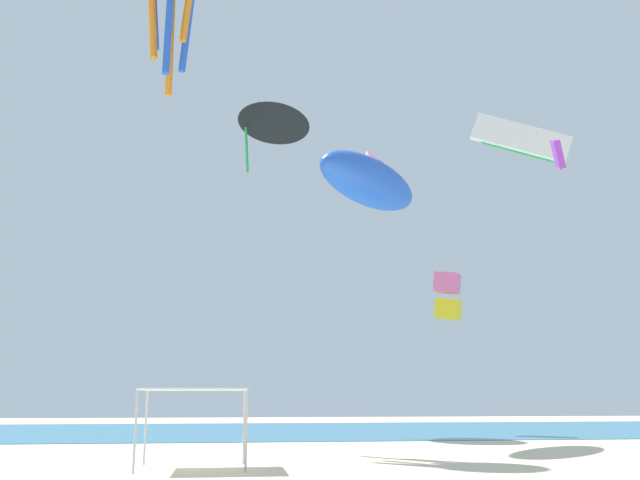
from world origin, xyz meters
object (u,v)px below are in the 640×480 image
object	(u,v)px
canopy_tent	(195,393)
kite_parafoil_white	(521,139)
kite_delta_black	(274,119)
kite_box_pink	(448,296)
kite_parafoil_purple	(558,154)
kite_inflatable_blue	(369,182)

from	to	relation	value
canopy_tent	kite_parafoil_white	size ratio (longest dim) A/B	0.63
kite_parafoil_white	kite_delta_black	distance (m)	16.14
kite_box_pink	canopy_tent	bearing A→B (deg)	-5.28
kite_parafoil_white	kite_parafoil_purple	world-z (taller)	kite_parafoil_white
canopy_tent	kite_box_pink	distance (m)	22.81
kite_parafoil_white	canopy_tent	bearing A→B (deg)	-127.61
kite_parafoil_white	kite_parafoil_purple	bearing A→B (deg)	-87.12
kite_delta_black	kite_parafoil_purple	size ratio (longest dim) A/B	1.92
kite_delta_black	kite_parafoil_purple	bearing A→B (deg)	-32.12
kite_box_pink	kite_inflatable_blue	xyz separation A→B (m)	(-5.95, -6.77, 4.69)
kite_box_pink	kite_inflatable_blue	bearing A→B (deg)	-8.47
kite_inflatable_blue	kite_parafoil_purple	world-z (taller)	kite_inflatable_blue
kite_parafoil_white	kite_box_pink	xyz separation A→B (m)	(-2.12, 6.73, -7.34)
canopy_tent	kite_parafoil_white	distance (m)	23.01
kite_box_pink	kite_parafoil_purple	size ratio (longest dim) A/B	0.86
kite_parafoil_white	kite_inflatable_blue	size ratio (longest dim) A/B	0.64
kite_inflatable_blue	kite_box_pink	bearing A→B (deg)	-179.55
kite_box_pink	kite_delta_black	bearing A→B (deg)	-72.80
canopy_tent	kite_delta_black	bearing A→B (deg)	80.17
kite_delta_black	canopy_tent	bearing A→B (deg)	-70.80
kite_delta_black	kite_inflatable_blue	world-z (taller)	kite_delta_black
kite_parafoil_purple	canopy_tent	bearing A→B (deg)	-56.71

